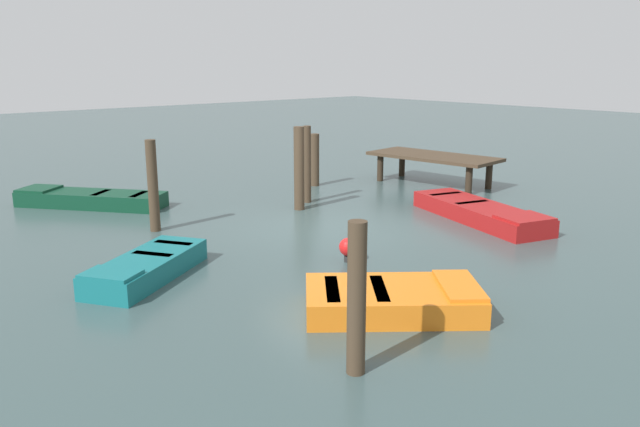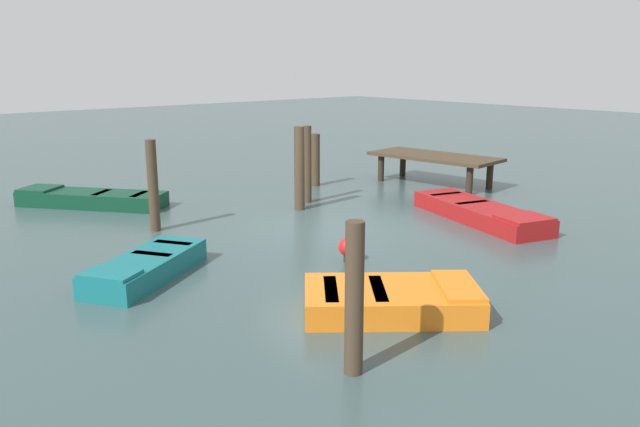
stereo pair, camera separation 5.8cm
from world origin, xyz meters
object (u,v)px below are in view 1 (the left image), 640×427
rowboat_dark_green (90,199)px  rowboat_orange (394,299)px  rowboat_teal (146,267)px  mooring_piling_far_right (357,299)px  mooring_piling_near_right (315,160)px  mooring_piling_far_left (299,169)px  dock_segment (433,159)px  mooring_piling_mid_left (307,165)px  marker_buoy (348,248)px  rowboat_red (480,212)px  mooring_piling_mid_right (153,186)px

rowboat_dark_green → rowboat_orange: same height
rowboat_teal → mooring_piling_far_right: size_ratio=1.45×
rowboat_teal → rowboat_orange: 4.56m
mooring_piling_near_right → mooring_piling_far_right: size_ratio=0.82×
mooring_piling_far_left → mooring_piling_far_right: (7.42, -5.14, -0.10)m
dock_segment → mooring_piling_far_right: 12.79m
dock_segment → mooring_piling_mid_left: 4.69m
dock_segment → mooring_piling_mid_left: size_ratio=1.99×
mooring_piling_far_left → marker_buoy: (4.08, -2.10, -0.81)m
mooring_piling_mid_left → rowboat_dark_green: bearing=-126.1°
rowboat_red → mooring_piling_mid_right: (-4.38, -6.46, 0.84)m
rowboat_red → mooring_piling_far_left: mooring_piling_far_left is taller
rowboat_red → rowboat_orange: (2.54, -5.91, 0.00)m
dock_segment → rowboat_teal: dock_segment is taller
mooring_piling_near_right → mooring_piling_far_right: (9.62, -7.58, 0.17)m
rowboat_dark_green → mooring_piling_far_left: bearing=-172.2°
mooring_piling_near_right → mooring_piling_mid_right: 6.53m
rowboat_teal → marker_buoy: size_ratio=5.96×
mooring_piling_mid_left → mooring_piling_far_right: bearing=-36.4°
rowboat_orange → mooring_piling_far_left: 7.25m
rowboat_dark_green → rowboat_orange: (10.37, 0.71, 0.00)m
rowboat_red → marker_buoy: marker_buoy is taller
mooring_piling_mid_left → marker_buoy: bearing=-31.4°
mooring_piling_mid_right → mooring_piling_far_right: 8.04m
mooring_piling_near_right → marker_buoy: mooring_piling_near_right is taller
rowboat_orange → marker_buoy: (-2.31, 1.22, 0.07)m
rowboat_orange → mooring_piling_mid_left: bearing=99.3°
mooring_piling_mid_left → mooring_piling_mid_right: mooring_piling_mid_left is taller
mooring_piling_far_left → mooring_piling_mid_right: (-0.53, -3.87, -0.04)m
rowboat_teal → mooring_piling_far_right: bearing=62.2°
mooring_piling_far_left → rowboat_red: bearing=33.9°
rowboat_red → mooring_piling_far_left: 4.72m
mooring_piling_far_left → marker_buoy: 4.66m
mooring_piling_far_left → marker_buoy: mooring_piling_far_left is taller
rowboat_dark_green → mooring_piling_near_right: bearing=-142.9°
rowboat_dark_green → marker_buoy: 8.29m
rowboat_dark_green → rowboat_red: size_ratio=0.90×
mooring_piling_near_right → mooring_piling_far_right: mooring_piling_far_right is taller
rowboat_red → mooring_piling_far_right: mooring_piling_far_right is taller
rowboat_dark_green → mooring_piling_mid_right: bearing=145.1°
rowboat_red → mooring_piling_far_right: 8.55m
mooring_piling_mid_left → mooring_piling_near_right: (-1.68, 1.72, -0.24)m
rowboat_teal → mooring_piling_far_right: 5.10m
rowboat_teal → rowboat_dark_green: 6.55m
mooring_piling_far_right → mooring_piling_far_left: bearing=145.3°
mooring_piling_far_left → dock_segment: bearing=88.7°
rowboat_orange → mooring_piling_far_right: size_ratio=1.53×
rowboat_teal → mooring_piling_near_right: bearing=178.0°
rowboat_teal → mooring_piling_far_left: bearing=171.4°
marker_buoy → mooring_piling_near_right: bearing=144.2°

